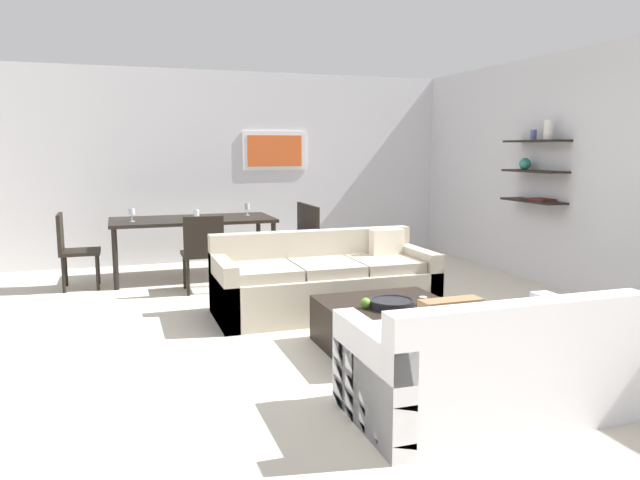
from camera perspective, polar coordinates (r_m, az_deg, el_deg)
ground_plane at (r=5.73m, az=0.55°, el=-7.73°), size 18.00×18.00×0.00m
back_wall_unit at (r=8.98m, az=-5.07°, el=6.91°), size 8.40×0.09×2.70m
right_wall_shelf_unit at (r=7.55m, az=21.32°, el=6.04°), size 0.34×8.20×2.70m
sofa_beige at (r=5.99m, az=0.41°, el=-4.11°), size 2.13×0.90×0.78m
loveseat_white at (r=3.90m, az=15.25°, el=-11.44°), size 1.64×0.90×0.78m
coffee_table at (r=4.92m, az=6.59°, el=-8.25°), size 1.01×1.04×0.38m
decorative_bowl at (r=4.78m, az=6.76°, el=-5.93°), size 0.35×0.35×0.07m
candle_jar at (r=4.89m, az=9.68°, el=-5.68°), size 0.06×0.06×0.07m
apple_on_coffee_table at (r=4.74m, az=4.33°, el=-5.95°), size 0.08×0.08×0.08m
dining_table at (r=7.74m, az=-11.92°, el=1.54°), size 1.99×0.96×0.75m
dining_chair_right_near at (r=7.84m, az=-1.46°, el=0.48°), size 0.44×0.44×0.88m
dining_chair_left_near at (r=7.51m, az=-22.35°, el=-0.52°), size 0.44×0.44×0.88m
dining_chair_right_far at (r=8.25m, az=-2.35°, el=0.88°), size 0.44×0.44×0.88m
dining_chair_foot at (r=6.89m, az=-11.00°, el=-0.80°), size 0.44×0.44×0.88m
wine_glass_foot at (r=7.30m, az=-11.57°, el=2.47°), size 0.07×0.07×0.15m
wine_glass_right_far at (r=7.95m, az=-6.88°, el=3.11°), size 0.06×0.06×0.16m
wine_glass_left_near at (r=7.55m, az=-17.32°, el=2.55°), size 0.07×0.07×0.16m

